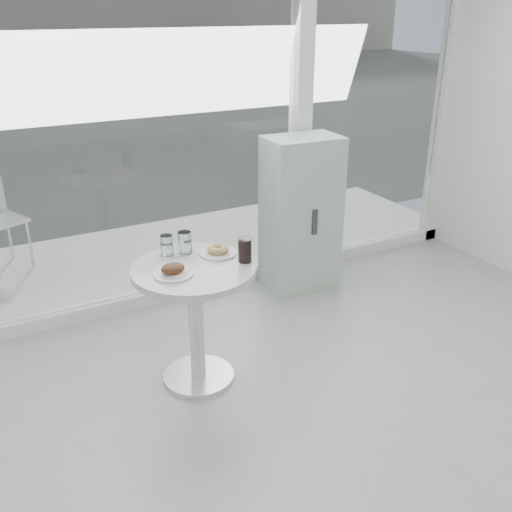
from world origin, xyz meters
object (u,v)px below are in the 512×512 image
mint_cabinet (301,214)px  plate_donut (218,251)px  water_tumbler_a (167,246)px  car_silver (66,65)px  plate_fritter (174,270)px  water_tumbler_b (185,244)px  main_table (195,300)px  cola_glass (245,250)px

mint_cabinet → plate_donut: mint_cabinet is taller
mint_cabinet → water_tumbler_a: (-1.32, -0.59, 0.21)m
plate_donut → mint_cabinet: bearing=34.5°
car_silver → plate_fritter: (-2.04, -13.20, 0.06)m
water_tumbler_a → water_tumbler_b: water_tumbler_b is taller
water_tumbler_a → water_tumbler_b: (0.11, -0.02, 0.00)m
main_table → plate_fritter: (-0.14, -0.05, 0.25)m
main_table → plate_fritter: 0.29m
plate_fritter → cola_glass: (0.43, -0.03, 0.05)m
mint_cabinet → main_table: bearing=-143.4°
plate_fritter → water_tumbler_b: size_ratio=1.67×
plate_fritter → cola_glass: bearing=-3.7°
car_silver → main_table: bearing=171.0°
plate_fritter → water_tumbler_b: water_tumbler_b is taller
car_silver → plate_fritter: bearing=170.5°
main_table → mint_cabinet: mint_cabinet is taller
plate_donut → water_tumbler_b: water_tumbler_b is taller
car_silver → water_tumbler_a: (-1.97, -12.91, 0.09)m
plate_fritter → mint_cabinet: bearing=32.0°
main_table → mint_cabinet: bearing=33.1°
water_tumbler_a → water_tumbler_b: size_ratio=0.93×
car_silver → cola_glass: (-1.61, -13.22, 0.11)m
plate_fritter → cola_glass: size_ratio=1.47×
plate_donut → water_tumbler_b: 0.20m
plate_donut → cola_glass: cola_glass is taller
car_silver → cola_glass: car_silver is taller
plate_donut → water_tumbler_b: size_ratio=1.67×
plate_donut → water_tumbler_a: 0.31m
main_table → water_tumbler_b: size_ratio=5.80×
water_tumbler_a → water_tumbler_b: 0.11m
main_table → water_tumbler_a: bearing=107.4°
main_table → plate_fritter: size_ratio=3.47×
main_table → cola_glass: (0.29, -0.08, 0.29)m
car_silver → plate_donut: bearing=171.8°
water_tumbler_a → main_table: bearing=-72.6°
plate_donut → water_tumbler_a: water_tumbler_a is taller
main_table → car_silver: (1.90, 13.15, 0.18)m
main_table → cola_glass: bearing=-15.1°
cola_glass → water_tumbler_b: bearing=131.9°
plate_fritter → water_tumbler_a: 0.29m
water_tumbler_b → mint_cabinet: bearing=26.6°
cola_glass → plate_fritter: bearing=176.3°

